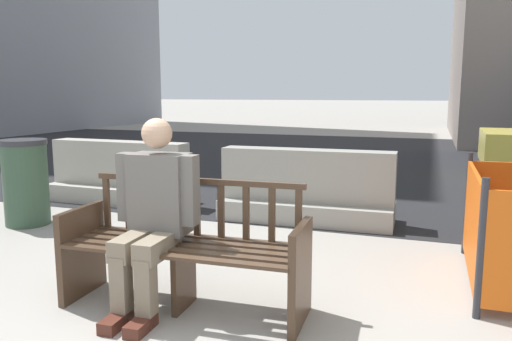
% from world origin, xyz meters
% --- Properties ---
extents(street_asphalt, '(120.00, 12.00, 0.01)m').
position_xyz_m(street_asphalt, '(0.00, 8.70, 0.00)').
color(street_asphalt, black).
rests_on(street_asphalt, ground).
extents(street_bench, '(1.71, 0.59, 0.88)m').
position_xyz_m(street_bench, '(-0.39, 0.50, 0.40)').
color(street_bench, '#473323').
rests_on(street_bench, ground).
extents(seated_person, '(0.58, 0.73, 1.31)m').
position_xyz_m(seated_person, '(-0.59, 0.44, 0.69)').
color(seated_person, '#66605B').
rests_on(seated_person, ground).
extents(jersey_barrier_centre, '(2.02, 0.73, 0.84)m').
position_xyz_m(jersey_barrier_centre, '(-0.17, 3.11, 0.34)').
color(jersey_barrier_centre, gray).
rests_on(jersey_barrier_centre, ground).
extents(jersey_barrier_left, '(2.02, 0.74, 0.84)m').
position_xyz_m(jersey_barrier_left, '(-2.81, 3.24, 0.34)').
color(jersey_barrier_left, '#9E998E').
rests_on(jersey_barrier_left, ground).
extents(trash_bin, '(0.51, 0.51, 0.97)m').
position_xyz_m(trash_bin, '(-3.12, 1.90, 0.49)').
color(trash_bin, '#334C38').
rests_on(trash_bin, ground).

